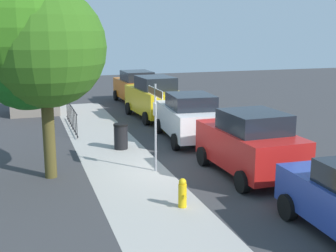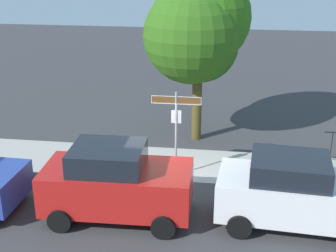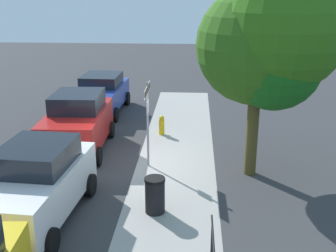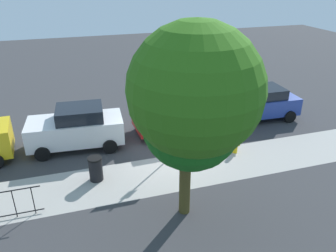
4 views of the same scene
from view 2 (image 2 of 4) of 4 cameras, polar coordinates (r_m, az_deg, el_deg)
ground_plane at (r=15.41m, az=0.50°, el=-6.53°), size 60.00×60.00×0.00m
sidewalk_strip at (r=16.47m, az=8.03°, el=-4.84°), size 24.00×2.60×0.00m
street_sign at (r=14.95m, az=0.97°, el=1.11°), size 1.56×0.07×2.84m
shade_tree at (r=17.96m, az=3.45°, el=11.44°), size 3.89×4.35×6.41m
car_red at (r=13.16m, az=-6.20°, el=-6.68°), size 4.06×2.22×2.06m
car_white at (r=13.15m, az=14.98°, el=-7.60°), size 4.30×2.34×1.94m
fire_hydrant at (r=16.40m, az=-9.89°, el=-3.61°), size 0.42×0.22×0.78m
trash_bin at (r=15.95m, az=11.97°, el=-4.04°), size 0.55×0.55×0.98m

